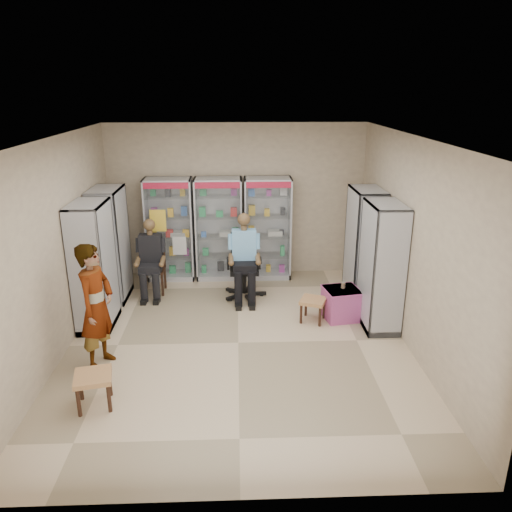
{
  "coord_description": "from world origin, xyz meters",
  "views": [
    {
      "loc": [
        0.0,
        -6.65,
        3.66
      ],
      "look_at": [
        0.29,
        0.7,
        1.13
      ],
      "focal_mm": 35.0,
      "sensor_mm": 36.0,
      "label": 1
    }
  ],
  "objects_px": {
    "cabinet_back_left": "(170,230)",
    "cabinet_left_far": "(110,245)",
    "wooden_chair": "(153,268)",
    "pink_trunk": "(341,304)",
    "cabinet_left_near": "(94,266)",
    "seated_shopkeeper": "(244,259)",
    "woven_stool_a": "(313,310)",
    "office_chair": "(244,266)",
    "cabinet_right_far": "(364,245)",
    "standing_man": "(96,306)",
    "cabinet_right_near": "(381,267)",
    "woven_stool_b": "(94,390)",
    "cabinet_back_right": "(268,229)",
    "cabinet_back_mid": "(219,229)"
  },
  "relations": [
    {
      "from": "pink_trunk",
      "to": "standing_man",
      "type": "height_order",
      "value": "standing_man"
    },
    {
      "from": "standing_man",
      "to": "wooden_chair",
      "type": "bearing_deg",
      "value": 7.45
    },
    {
      "from": "cabinet_left_far",
      "to": "seated_shopkeeper",
      "type": "height_order",
      "value": "cabinet_left_far"
    },
    {
      "from": "pink_trunk",
      "to": "woven_stool_b",
      "type": "relative_size",
      "value": 1.26
    },
    {
      "from": "wooden_chair",
      "to": "standing_man",
      "type": "bearing_deg",
      "value": -97.49
    },
    {
      "from": "office_chair",
      "to": "pink_trunk",
      "type": "height_order",
      "value": "office_chair"
    },
    {
      "from": "seated_shopkeeper",
      "to": "cabinet_right_far",
      "type": "bearing_deg",
      "value": -3.52
    },
    {
      "from": "cabinet_back_left",
      "to": "wooden_chair",
      "type": "relative_size",
      "value": 2.13
    },
    {
      "from": "cabinet_left_far",
      "to": "seated_shopkeeper",
      "type": "distance_m",
      "value": 2.37
    },
    {
      "from": "seated_shopkeeper",
      "to": "pink_trunk",
      "type": "relative_size",
      "value": 2.76
    },
    {
      "from": "cabinet_right_far",
      "to": "cabinet_left_far",
      "type": "height_order",
      "value": "same"
    },
    {
      "from": "office_chair",
      "to": "standing_man",
      "type": "distance_m",
      "value": 3.04
    },
    {
      "from": "cabinet_right_far",
      "to": "office_chair",
      "type": "height_order",
      "value": "cabinet_right_far"
    },
    {
      "from": "cabinet_back_mid",
      "to": "cabinet_left_far",
      "type": "xyz_separation_m",
      "value": [
        -1.88,
        -0.93,
        0.0
      ]
    },
    {
      "from": "cabinet_back_left",
      "to": "cabinet_left_far",
      "type": "bearing_deg",
      "value": -135.0
    },
    {
      "from": "cabinet_right_far",
      "to": "seated_shopkeeper",
      "type": "bearing_deg",
      "value": 87.45
    },
    {
      "from": "woven_stool_a",
      "to": "cabinet_back_mid",
      "type": "bearing_deg",
      "value": 127.58
    },
    {
      "from": "cabinet_left_far",
      "to": "office_chair",
      "type": "height_order",
      "value": "cabinet_left_far"
    },
    {
      "from": "pink_trunk",
      "to": "cabinet_left_far",
      "type": "bearing_deg",
      "value": 165.41
    },
    {
      "from": "cabinet_back_mid",
      "to": "pink_trunk",
      "type": "distance_m",
      "value": 2.93
    },
    {
      "from": "cabinet_back_mid",
      "to": "cabinet_back_right",
      "type": "distance_m",
      "value": 0.95
    },
    {
      "from": "cabinet_left_far",
      "to": "standing_man",
      "type": "bearing_deg",
      "value": 8.53
    },
    {
      "from": "cabinet_back_left",
      "to": "woven_stool_a",
      "type": "height_order",
      "value": "cabinet_back_left"
    },
    {
      "from": "standing_man",
      "to": "woven_stool_a",
      "type": "bearing_deg",
      "value": -53.67
    },
    {
      "from": "cabinet_left_far",
      "to": "wooden_chair",
      "type": "relative_size",
      "value": 2.13
    },
    {
      "from": "pink_trunk",
      "to": "woven_stool_a",
      "type": "relative_size",
      "value": 1.39
    },
    {
      "from": "wooden_chair",
      "to": "seated_shopkeeper",
      "type": "distance_m",
      "value": 1.72
    },
    {
      "from": "cabinet_back_right",
      "to": "standing_man",
      "type": "height_order",
      "value": "cabinet_back_right"
    },
    {
      "from": "cabinet_back_right",
      "to": "woven_stool_a",
      "type": "distance_m",
      "value": 2.28
    },
    {
      "from": "cabinet_left_near",
      "to": "seated_shopkeeper",
      "type": "xyz_separation_m",
      "value": [
        2.35,
        0.99,
        -0.26
      ]
    },
    {
      "from": "cabinet_left_near",
      "to": "standing_man",
      "type": "xyz_separation_m",
      "value": [
        0.35,
        -1.22,
        -0.13
      ]
    },
    {
      "from": "cabinet_right_near",
      "to": "cabinet_back_mid",
      "type": "bearing_deg",
      "value": 49.16
    },
    {
      "from": "cabinet_right_near",
      "to": "seated_shopkeeper",
      "type": "bearing_deg",
      "value": 60.48
    },
    {
      "from": "cabinet_back_mid",
      "to": "wooden_chair",
      "type": "xyz_separation_m",
      "value": [
        -1.2,
        -0.73,
        -0.53
      ]
    },
    {
      "from": "cabinet_left_far",
      "to": "wooden_chair",
      "type": "distance_m",
      "value": 0.89
    },
    {
      "from": "cabinet_right_near",
      "to": "cabinet_left_near",
      "type": "xyz_separation_m",
      "value": [
        -4.46,
        0.2,
        0.0
      ]
    },
    {
      "from": "cabinet_right_far",
      "to": "woven_stool_a",
      "type": "height_order",
      "value": "cabinet_right_far"
    },
    {
      "from": "cabinet_right_near",
      "to": "office_chair",
      "type": "relative_size",
      "value": 1.72
    },
    {
      "from": "woven_stool_a",
      "to": "wooden_chair",
      "type": "bearing_deg",
      "value": 154.71
    },
    {
      "from": "office_chair",
      "to": "cabinet_back_right",
      "type": "bearing_deg",
      "value": 63.15
    },
    {
      "from": "seated_shopkeeper",
      "to": "cabinet_left_far",
      "type": "bearing_deg",
      "value": 176.45
    },
    {
      "from": "wooden_chair",
      "to": "woven_stool_a",
      "type": "height_order",
      "value": "wooden_chair"
    },
    {
      "from": "seated_shopkeeper",
      "to": "cabinet_left_near",
      "type": "bearing_deg",
      "value": -158.06
    },
    {
      "from": "cabinet_back_mid",
      "to": "cabinet_left_far",
      "type": "relative_size",
      "value": 1.0
    },
    {
      "from": "cabinet_right_near",
      "to": "woven_stool_b",
      "type": "bearing_deg",
      "value": 116.55
    },
    {
      "from": "office_chair",
      "to": "woven_stool_a",
      "type": "bearing_deg",
      "value": -44.77
    },
    {
      "from": "wooden_chair",
      "to": "pink_trunk",
      "type": "xyz_separation_m",
      "value": [
        3.25,
        -1.22,
        -0.21
      ]
    },
    {
      "from": "cabinet_right_near",
      "to": "woven_stool_a",
      "type": "xyz_separation_m",
      "value": [
        -1.01,
        0.19,
        -0.81
      ]
    },
    {
      "from": "cabinet_left_near",
      "to": "wooden_chair",
      "type": "relative_size",
      "value": 2.13
    },
    {
      "from": "wooden_chair",
      "to": "cabinet_right_near",
      "type": "bearing_deg",
      "value": -21.64
    }
  ]
}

